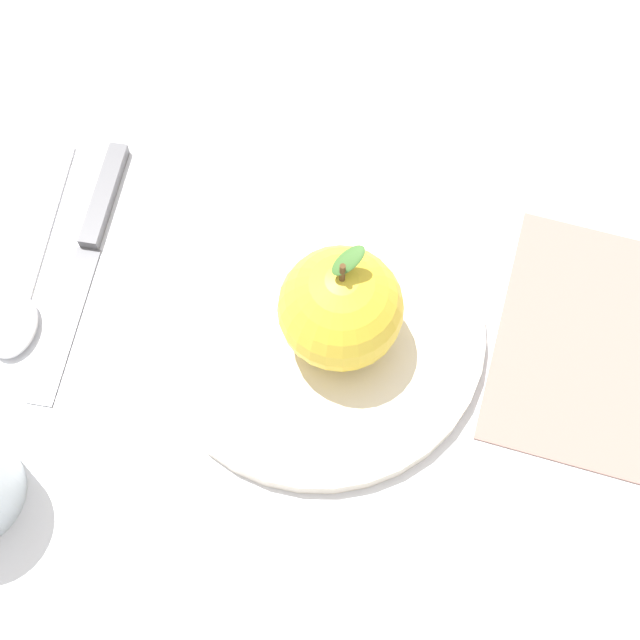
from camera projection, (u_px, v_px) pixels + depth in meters
name	position (u px, v px, depth m)	size (l,w,h in m)	color
ground_plane	(281.00, 314.00, 0.61)	(2.40, 2.40, 0.00)	silver
dinner_plate	(320.00, 327.00, 0.60)	(0.23, 0.23, 0.01)	silver
apple	(338.00, 312.00, 0.55)	(0.08, 0.08, 0.10)	gold
knife	(90.00, 243.00, 0.63)	(0.20, 0.09, 0.01)	#59595E
spoon	(21.00, 301.00, 0.61)	(0.17, 0.09, 0.01)	silver
linen_napkin	(595.00, 343.00, 0.60)	(0.13, 0.18, 0.00)	gray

